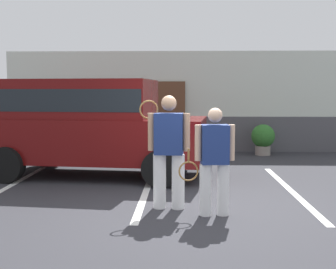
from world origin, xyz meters
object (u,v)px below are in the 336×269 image
tennis_player_woman (214,160)px  potted_plant_by_porch (263,138)px  tennis_player_man (169,150)px  parked_suv (91,122)px

tennis_player_woman → potted_plant_by_porch: (1.84, 6.13, -0.33)m
tennis_player_man → potted_plant_by_porch: bearing=-109.1°
tennis_player_man → parked_suv: bearing=-51.7°
tennis_player_man → tennis_player_woman: size_ratio=1.11×
tennis_player_man → potted_plant_by_porch: size_ratio=1.99×
parked_suv → tennis_player_man: parked_suv is taller
tennis_player_man → potted_plant_by_porch: (2.51, 5.77, -0.43)m
parked_suv → tennis_player_man: 3.12m
tennis_player_man → tennis_player_woman: bearing=156.1°
tennis_player_woman → potted_plant_by_porch: 6.41m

